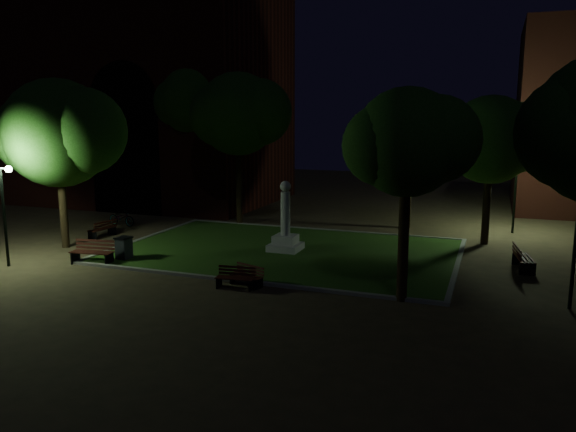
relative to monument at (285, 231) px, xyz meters
name	(u,v)px	position (x,y,z in m)	size (l,w,h in m)	color
ground	(269,262)	(0.00, -2.00, -0.96)	(80.00, 80.00, 0.00)	#453722
lawn	(285,251)	(0.00, 0.00, -0.92)	(15.00, 10.00, 0.08)	#284F15
lawn_kerb	(285,250)	(0.00, 0.00, -0.90)	(15.40, 10.40, 0.12)	slate
monument	(285,231)	(0.00, 0.00, 0.00)	(1.40, 1.40, 3.20)	#AAA69E
building_main	(139,99)	(-15.86, 11.79, 6.42)	(20.00, 12.00, 15.00)	#42170F
tree_west	(60,133)	(-10.02, -2.80, 4.42)	(6.12, 5.00, 7.88)	black
tree_north_wl	(240,114)	(-4.66, 5.17, 5.30)	(5.66, 4.62, 8.57)	black
tree_north_er	(412,135)	(4.49, 7.55, 4.17)	(5.37, 4.38, 7.33)	black
tree_ne	(493,140)	(8.64, 4.86, 4.09)	(5.14, 4.19, 7.15)	black
tree_se	(410,143)	(6.19, -5.10, 4.36)	(4.37, 3.57, 7.12)	black
tree_nw	(200,101)	(-8.41, 7.44, 6.07)	(5.82, 4.75, 9.41)	black
lamppost_sw	(2,196)	(-9.96, -6.33, 2.01)	(1.18, 0.28, 4.20)	black
lamppost_nw	(155,164)	(-12.28, 8.21, 2.06)	(1.18, 0.28, 4.28)	black
lamppost_ne	(516,176)	(9.89, 8.11, 2.08)	(1.18, 0.28, 4.33)	black
bench_near_left	(247,276)	(0.50, -5.35, -0.60)	(1.46, 0.93, 0.76)	black
bench_near_right	(236,278)	(0.25, -5.79, -0.59)	(1.47, 0.64, 0.78)	black
bench_west_near	(93,253)	(-6.91, -4.77, -0.49)	(1.88, 0.86, 0.99)	black
bench_left_side	(103,229)	(-9.89, -0.34, -0.55)	(0.70, 1.63, 0.87)	black
bench_right_side	(522,259)	(10.08, 0.47, -0.49)	(0.88, 1.87, 0.99)	black
trash_bin	(124,248)	(-6.01, -3.86, -0.43)	(0.66, 0.66, 1.03)	black
bicycle	(122,218)	(-10.92, 2.58, -0.49)	(0.62, 1.78, 0.94)	black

